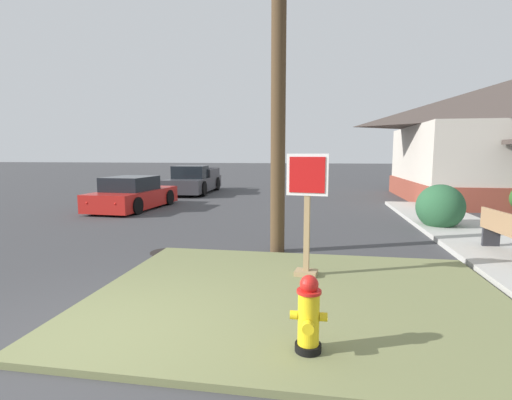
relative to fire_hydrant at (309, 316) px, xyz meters
The scene contains 11 objects.
ground_plane 2.42m from the fire_hydrant, behind, with size 160.00×160.00×0.00m, color #3D3D3F.
grass_corner_patch 1.63m from the fire_hydrant, 96.76° to the left, with size 5.93×4.53×0.08m, color olive.
sidewalk_strip 6.59m from the fire_hydrant, 52.77° to the left, with size 2.20×14.68×0.12m, color #B2AFA8.
fire_hydrant is the anchor object (origin of this frame).
stop_sign 2.52m from the fire_hydrant, 92.34° to the left, with size 0.67×0.33×2.03m.
manhole_cover 4.87m from the fire_hydrant, 129.84° to the left, with size 0.70×0.70×0.02m, color black.
parked_sedan_red 11.81m from the fire_hydrant, 125.78° to the left, with size 2.04×4.20×1.25m.
pickup_truck_charcoal 16.86m from the fire_hydrant, 112.69° to the left, with size 2.18×5.24×1.48m.
street_bench 5.65m from the fire_hydrant, 47.81° to the left, with size 0.55×1.75×0.85m.
utility_pole 5.83m from the fire_hydrant, 100.43° to the left, with size 1.84×0.31×8.52m.
shrub_by_curb 8.10m from the fire_hydrant, 64.78° to the left, with size 1.28×1.28×1.27m, color #295935.
Camera 1 is at (2.44, -3.54, 2.11)m, focal length 26.25 mm.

